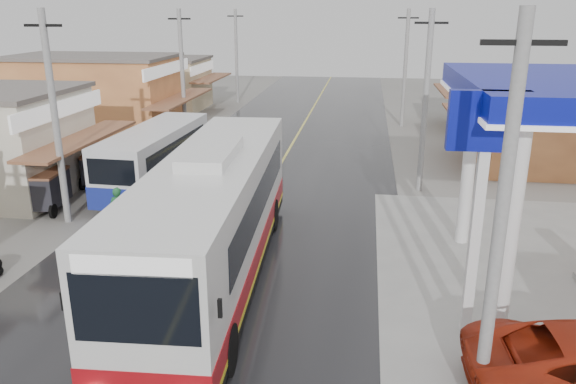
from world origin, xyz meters
name	(u,v)px	position (x,y,z in m)	size (l,w,h in m)	color
ground	(157,378)	(0.00, 0.00, 0.00)	(120.00, 120.00, 0.00)	slate
road	(269,184)	(0.00, 15.00, 0.01)	(12.00, 90.00, 0.02)	black
centre_line	(269,183)	(0.00, 15.00, 0.02)	(0.15, 90.00, 0.01)	#D8CC4C
shopfronts_left	(49,159)	(-13.00, 18.00, 0.00)	(11.00, 44.00, 5.20)	tan
utility_poles_left	(138,173)	(-7.00, 16.00, 0.00)	(1.60, 50.00, 8.00)	gray
utility_poles_right	(419,190)	(7.00, 15.00, 0.00)	(1.60, 36.00, 8.00)	gray
coach_bus	(215,218)	(0.07, 5.00, 2.00)	(3.55, 13.42, 4.15)	silver
second_bus	(156,157)	(-4.99, 13.51, 1.52)	(2.62, 8.57, 2.82)	silver
cyclist	(122,224)	(-3.95, 7.30, 0.70)	(0.93, 2.04, 2.12)	black
tricycle_near	(46,189)	(-8.44, 10.06, 0.95)	(1.64, 2.18, 1.67)	#26262D
tricycle_far	(98,167)	(-7.94, 13.69, 0.89)	(1.79, 2.14, 1.57)	#26262D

